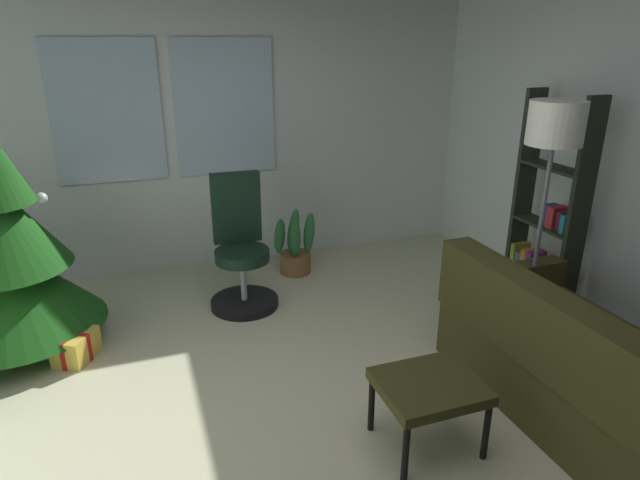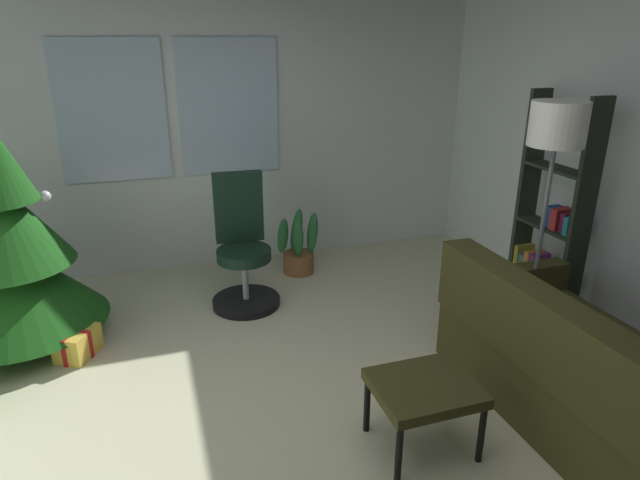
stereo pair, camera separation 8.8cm
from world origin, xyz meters
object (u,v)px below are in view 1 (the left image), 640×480
Objects in this scene: gift_box_gold at (76,347)px; holiday_tree at (6,254)px; couch at (623,371)px; office_chair at (241,256)px; floor_lamp at (553,142)px; potted_plant at (295,249)px; bookshelf at (547,220)px; footstool at (429,390)px.

holiday_tree is at bearing 137.96° from gift_box_gold.
office_chair is at bearing 129.96° from couch.
potted_plant is at bearing 124.74° from floor_lamp.
bookshelf is at bearing -38.72° from potted_plant.
gift_box_gold is 3.48m from floor_lamp.
gift_box_gold is at bearing 164.76° from floor_lamp.
holiday_tree is 3.73m from floor_lamp.
office_chair is at bearing 144.41° from floor_lamp.
footstool is 0.31× the size of bookshelf.
floor_lamp is 2.82× the size of potted_plant.
couch is 1.45m from floor_lamp.
gift_box_gold is (-1.86, 1.54, -0.25)m from footstool.
couch reaches higher than footstool.
holiday_tree reaches higher than floor_lamp.
footstool is (-1.20, 0.14, 0.07)m from couch.
bookshelf is (1.67, 1.12, 0.40)m from footstool.
couch is 1.03× the size of bookshelf.
office_chair is at bearing 4.26° from holiday_tree.
floor_lamp reaches higher than couch.
holiday_tree reaches higher than footstool.
bookshelf is at bearing -21.21° from office_chair.
couch is 1.21m from footstool.
bookshelf is (3.53, -0.42, 0.66)m from gift_box_gold.
office_chair is at bearing -142.65° from potted_plant.
gift_box_gold is at bearing 140.39° from footstool.
bookshelf is 0.94m from floor_lamp.
holiday_tree reaches higher than gift_box_gold.
gift_box_gold is at bearing -42.04° from holiday_tree.
holiday_tree is 1.20× the size of bookshelf.
bookshelf is at bearing 69.59° from couch.
footstool is at bearing -40.03° from holiday_tree.
potted_plant is (2.24, 0.58, -0.47)m from holiday_tree.
gift_box_gold is 3.62m from bookshelf.
gift_box_gold is at bearing -153.87° from potted_plant.
bookshelf reaches higher than potted_plant.
footstool reaches higher than gift_box_gold.
office_chair is 2.45m from bookshelf.
bookshelf is at bearing 43.19° from floor_lamp.
office_chair is at bearing 19.90° from gift_box_gold.
couch reaches higher than potted_plant.
bookshelf is at bearing -6.77° from gift_box_gold.
footstool is 2.05m from bookshelf.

